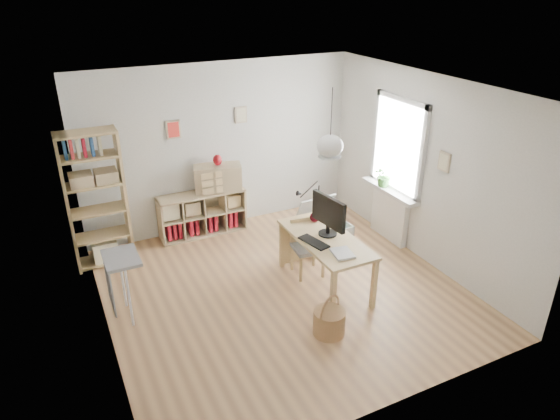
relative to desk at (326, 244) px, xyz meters
name	(u,v)px	position (x,y,z in m)	size (l,w,h in m)	color
ground	(283,290)	(-0.55, 0.15, -0.66)	(4.50, 4.50, 0.00)	tan
room_shell	(330,146)	(0.00, 0.00, 1.34)	(4.50, 4.50, 4.50)	white
window_unit	(399,145)	(1.68, 0.75, 0.89)	(0.07, 1.16, 1.46)	white
radiator	(390,215)	(1.64, 0.75, -0.26)	(0.10, 0.80, 0.80)	white
windowsill	(390,191)	(1.59, 0.75, 0.17)	(0.22, 1.20, 0.06)	silver
desk	(326,244)	(0.00, 0.00, 0.00)	(0.70, 1.50, 0.75)	tan
cube_shelf	(201,216)	(-1.02, 2.23, -0.36)	(1.40, 0.38, 0.72)	#C8B583
tall_bookshelf	(95,195)	(-2.59, 1.95, 0.43)	(0.80, 0.38, 2.00)	tan
side_table	(117,271)	(-2.59, 0.50, 0.01)	(0.40, 0.55, 0.85)	gray
chair	(306,243)	(-0.05, 0.43, -0.20)	(0.43, 0.43, 0.80)	gray
wicker_basket	(329,321)	(-0.46, -0.89, -0.49)	(0.38, 0.38, 0.53)	#8F6440
storage_chest	(327,230)	(0.65, 1.03, -0.43)	(0.70, 0.78, 0.69)	beige
monitor	(329,214)	(0.06, 0.07, 0.40)	(0.25, 0.62, 0.54)	black
keyboard	(314,242)	(-0.22, -0.06, 0.10)	(0.17, 0.44, 0.02)	black
task_lamp	(307,198)	(0.05, 0.61, 0.41)	(0.44, 0.16, 0.47)	black
yarn_ball	(315,217)	(0.10, 0.47, 0.16)	(0.14, 0.14, 0.14)	#450910
paper_tray	(342,253)	(-0.04, -0.46, 0.11)	(0.24, 0.29, 0.03)	silver
drawer_chest	(218,178)	(-0.71, 2.19, 0.27)	(0.74, 0.34, 0.42)	#C8B583
red_vase	(218,160)	(-0.69, 2.19, 0.57)	(0.14, 0.14, 0.17)	maroon
potted_plant	(384,176)	(1.57, 0.89, 0.38)	(0.32, 0.27, 0.35)	#2B5E23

